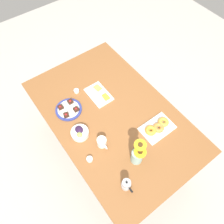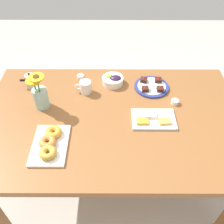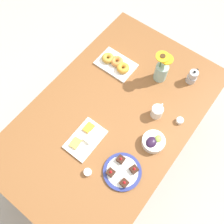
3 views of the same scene
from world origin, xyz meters
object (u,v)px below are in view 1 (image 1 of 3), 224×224
coffee_mug (102,142)px  jam_cup_berry (90,159)px  dining_table (112,119)px  grape_bowl (80,133)px  jam_cup_honey (76,91)px  croissant_platter (157,127)px  cheese_platter (99,94)px  dessert_plate (69,109)px  moka_pot (126,185)px  flower_vase (137,155)px

coffee_mug → jam_cup_berry: bearing=-72.1°
jam_cup_berry → dining_table: bearing=120.9°
grape_bowl → jam_cup_honey: bearing=152.2°
dining_table → jam_cup_honey: size_ratio=33.33×
grape_bowl → croissant_platter: grape_bowl is taller
croissant_platter → jam_cup_honey: size_ratio=5.83×
grape_bowl → jam_cup_honey: 0.45m
coffee_mug → grape_bowl: (-0.18, -0.09, -0.01)m
cheese_platter → croissant_platter: 0.61m
dining_table → dessert_plate: size_ratio=6.82×
moka_pot → dessert_plate: bearing=179.9°
dining_table → cheese_platter: (-0.24, 0.03, 0.10)m
dessert_plate → cheese_platter: bearing=85.6°
coffee_mug → cheese_platter: coffee_mug is taller
grape_bowl → cheese_platter: 0.43m
coffee_mug → jam_cup_berry: 0.16m
cheese_platter → moka_pot: bearing=-21.4°
dessert_plate → coffee_mug: bearing=6.2°
grape_bowl → flower_vase: flower_vase is taller
coffee_mug → jam_cup_honey: size_ratio=2.34×
dining_table → flower_vase: flower_vase is taller
dining_table → jam_cup_honey: (-0.40, -0.12, 0.10)m
jam_cup_berry → cheese_platter: bearing=138.8°
dining_table → moka_pot: size_ratio=13.45×
cheese_platter → dining_table: bearing=-6.9°
croissant_platter → moka_pot: size_ratio=2.35×
croissant_platter → flower_vase: (0.10, -0.31, 0.06)m
flower_vase → dining_table: bearing=168.3°
dessert_plate → dining_table: bearing=46.7°
croissant_platter → dessert_plate: (-0.60, -0.50, -0.01)m
grape_bowl → cheese_platter: bearing=123.8°
croissant_platter → jam_cup_berry: (-0.11, -0.61, -0.01)m
jam_cup_honey → flower_vase: flower_vase is taller
dining_table → cheese_platter: bearing=173.1°
grape_bowl → moka_pot: (0.56, 0.04, 0.02)m
grape_bowl → jam_cup_berry: size_ratio=3.05×
cheese_platter → coffee_mug: bearing=-31.8°
dining_table → coffee_mug: bearing=-52.1°
dining_table → grape_bowl: 0.35m
dessert_plate → grape_bowl: bearing=-9.8°
grape_bowl → croissant_platter: 0.65m
jam_cup_honey → jam_cup_berry: size_ratio=1.00×
coffee_mug → moka_pot: (0.37, -0.05, 0.01)m
cheese_platter → moka_pot: 0.86m
coffee_mug → jam_cup_berry: coffee_mug is taller
grape_bowl → cheese_platter: grape_bowl is taller
jam_cup_honey → flower_vase: (0.84, 0.03, 0.07)m
grape_bowl → cheese_platter: (-0.24, 0.36, -0.02)m
jam_cup_honey → jam_cup_berry: same height
croissant_platter → moka_pot: moka_pot is taller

